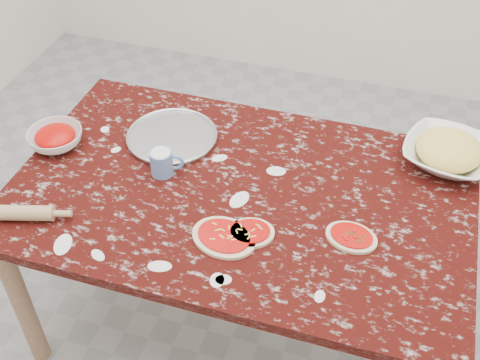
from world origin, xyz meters
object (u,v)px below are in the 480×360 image
object	(u,v)px
pizza_tray	(172,137)
flour_mug	(163,162)
sauce_bowl	(56,139)
cheese_bowl	(448,155)
rolling_pin	(14,213)
worktable	(240,207)

from	to	relation	value
pizza_tray	flour_mug	size ratio (longest dim) A/B	2.88
sauce_bowl	cheese_bowl	distance (m)	1.46
sauce_bowl	rolling_pin	bearing A→B (deg)	-79.97
sauce_bowl	cheese_bowl	world-z (taller)	cheese_bowl
sauce_bowl	cheese_bowl	bearing A→B (deg)	13.41
worktable	pizza_tray	world-z (taller)	pizza_tray
sauce_bowl	worktable	bearing A→B (deg)	-2.48
flour_mug	rolling_pin	xyz separation A→B (m)	(-0.38, -0.36, -0.02)
cheese_bowl	flour_mug	bearing A→B (deg)	-159.43
cheese_bowl	rolling_pin	size ratio (longest dim) A/B	1.20
pizza_tray	rolling_pin	world-z (taller)	rolling_pin
worktable	rolling_pin	bearing A→B (deg)	-152.29
rolling_pin	cheese_bowl	bearing A→B (deg)	28.19
pizza_tray	rolling_pin	distance (m)	0.65
pizza_tray	sauce_bowl	world-z (taller)	sauce_bowl
sauce_bowl	pizza_tray	bearing A→B (deg)	22.90
sauce_bowl	flour_mug	world-z (taller)	flour_mug
sauce_bowl	rolling_pin	xyz separation A→B (m)	(0.07, -0.39, -0.01)
sauce_bowl	flour_mug	distance (m)	0.45
rolling_pin	sauce_bowl	bearing A→B (deg)	100.03
pizza_tray	rolling_pin	bearing A→B (deg)	-121.03
worktable	sauce_bowl	distance (m)	0.75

